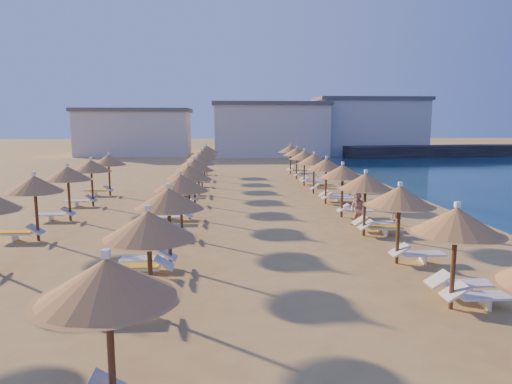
{
  "coord_description": "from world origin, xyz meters",
  "views": [
    {
      "loc": [
        -1.88,
        -17.99,
        4.72
      ],
      "look_at": [
        -0.52,
        4.0,
        1.3
      ],
      "focal_mm": 32.0,
      "sensor_mm": 36.0,
      "label": 1
    }
  ],
  "objects": [
    {
      "name": "beachgoer_a",
      "position": [
        5.49,
        1.26,
        0.9
      ],
      "size": [
        0.59,
        0.75,
        1.79
      ],
      "primitive_type": "imported",
      "rotation": [
        0.0,
        0.0,
        -1.3
      ],
      "color": "tan",
      "rests_on": "ground"
    },
    {
      "name": "jetty",
      "position": [
        28.57,
        42.43,
        0.75
      ],
      "size": [
        30.26,
        8.5,
        1.5
      ],
      "primitive_type": "cube",
      "rotation": [
        0.0,
        0.0,
        0.15
      ],
      "color": "black",
      "rests_on": "ground"
    },
    {
      "name": "beachgoer_c",
      "position": [
        5.13,
        6.09,
        0.78
      ],
      "size": [
        0.95,
        0.87,
        1.56
      ],
      "primitive_type": "imported",
      "rotation": [
        0.0,
        0.0,
        -0.67
      ],
      "color": "tan",
      "rests_on": "ground"
    },
    {
      "name": "hotel_blocks",
      "position": [
        3.76,
        46.6,
        3.7
      ],
      "size": [
        49.02,
        11.39,
        8.1
      ],
      "color": "beige",
      "rests_on": "ground"
    },
    {
      "name": "parasol_row_east",
      "position": [
        3.75,
        3.96,
        2.24
      ],
      "size": [
        2.35,
        39.9,
        2.76
      ],
      "color": "brown",
      "rests_on": "ground"
    },
    {
      "name": "beachgoer_b",
      "position": [
        3.97,
        1.92,
        0.79
      ],
      "size": [
        0.94,
        0.97,
        1.58
      ],
      "primitive_type": "imported",
      "rotation": [
        0.0,
        0.0,
        -0.93
      ],
      "color": "tan",
      "rests_on": "ground"
    },
    {
      "name": "ground",
      "position": [
        0.0,
        0.0,
        0.0
      ],
      "size": [
        220.0,
        220.0,
        0.0
      ],
      "primitive_type": "plane",
      "color": "tan",
      "rests_on": "ground"
    },
    {
      "name": "parasol_row_west",
      "position": [
        -3.78,
        3.96,
        2.24
      ],
      "size": [
        2.35,
        39.9,
        2.76
      ],
      "color": "brown",
      "rests_on": "ground"
    },
    {
      "name": "loungers",
      "position": [
        -1.52,
        3.64,
        0.34
      ],
      "size": [
        16.42,
        39.03,
        0.66
      ],
      "color": "white",
      "rests_on": "ground"
    },
    {
      "name": "parasol_row_inland",
      "position": [
        -9.47,
        2.09,
        2.24
      ],
      "size": [
        2.35,
        21.12,
        2.76
      ],
      "color": "brown",
      "rests_on": "ground"
    }
  ]
}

